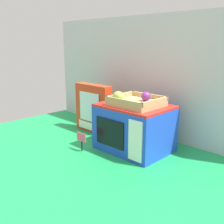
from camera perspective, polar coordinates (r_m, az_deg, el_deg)
ground_plane at (r=1.59m, az=0.96°, el=-6.32°), size 1.70×1.70×0.00m
display_back_panel at (r=1.69m, az=6.92°, el=7.52°), size 1.61×0.03×0.72m
toy_microwave at (r=1.44m, az=4.77°, el=-3.29°), size 0.37×0.29×0.25m
food_groups_crate at (r=1.38m, az=4.88°, el=2.24°), size 0.24×0.22×0.08m
cookie_set_box at (r=1.73m, az=-4.03°, el=0.74°), size 0.28×0.06×0.31m
price_sign at (r=1.44m, az=-6.52°, el=-5.74°), size 0.07×0.01×0.10m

